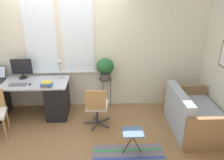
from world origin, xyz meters
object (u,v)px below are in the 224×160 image
object	(u,v)px
couch_loveseat	(193,116)
monitor	(22,68)
folding_stool	(133,134)
desk_lamp	(60,64)
office_chair_swivel	(97,106)
potted_plant	(105,67)
keyboard	(18,85)
book_stack	(46,84)
plant_stand	(105,82)
mouse	(30,84)

from	to	relation	value
couch_loveseat	monitor	bearing A→B (deg)	75.49
folding_stool	desk_lamp	bearing A→B (deg)	132.96
monitor	office_chair_swivel	world-z (taller)	monitor
potted_plant	keyboard	bearing A→B (deg)	-165.87
office_chair_swivel	folding_stool	distance (m)	1.00
office_chair_swivel	potted_plant	size ratio (longest dim) A/B	1.82
monitor	couch_loveseat	xyz separation A→B (m)	(3.35, -0.87, -0.71)
monitor	desk_lamp	xyz separation A→B (m)	(0.79, -0.04, 0.08)
desk_lamp	book_stack	distance (m)	0.52
monitor	office_chair_swivel	size ratio (longest dim) A/B	0.51
keyboard	folding_stool	distance (m)	2.41
keyboard	office_chair_swivel	bearing A→B (deg)	-11.08
book_stack	folding_stool	size ratio (longest dim) A/B	0.50
office_chair_swivel	monitor	bearing A→B (deg)	-19.16
office_chair_swivel	plant_stand	xyz separation A→B (m)	(0.18, 0.73, 0.17)
book_stack	potted_plant	distance (m)	1.25
mouse	office_chair_swivel	size ratio (longest dim) A/B	0.08
keyboard	folding_stool	world-z (taller)	keyboard
couch_loveseat	plant_stand	distance (m)	1.91
desk_lamp	plant_stand	size ratio (longest dim) A/B	0.57
book_stack	folding_stool	xyz separation A→B (m)	(1.54, -1.02, -0.45)
monitor	folding_stool	size ratio (longest dim) A/B	0.98
monitor	desk_lamp	world-z (taller)	monitor
book_stack	mouse	bearing A→B (deg)	168.82
desk_lamp	book_stack	bearing A→B (deg)	-116.28
monitor	folding_stool	world-z (taller)	monitor
keyboard	mouse	xyz separation A→B (m)	(0.24, -0.02, 0.01)
mouse	desk_lamp	xyz separation A→B (m)	(0.54, 0.34, 0.28)
mouse	folding_stool	world-z (taller)	mouse
keyboard	office_chair_swivel	world-z (taller)	office_chair_swivel
office_chair_swivel	couch_loveseat	size ratio (longest dim) A/B	0.63
desk_lamp	office_chair_swivel	distance (m)	1.16
plant_stand	folding_stool	xyz separation A→B (m)	(0.40, -1.54, -0.24)
keyboard	mouse	distance (m)	0.24
keyboard	book_stack	bearing A→B (deg)	-8.31
mouse	desk_lamp	world-z (taller)	desk_lamp
desk_lamp	book_stack	size ratio (longest dim) A/B	1.86
mouse	folding_stool	bearing A→B (deg)	-30.24
mouse	keyboard	bearing A→B (deg)	175.79
mouse	plant_stand	world-z (taller)	mouse
keyboard	plant_stand	distance (m)	1.76
monitor	office_chair_swivel	bearing A→B (deg)	-23.29
monitor	potted_plant	world-z (taller)	monitor
office_chair_swivel	folding_stool	world-z (taller)	office_chair_swivel
office_chair_swivel	book_stack	bearing A→B (deg)	-8.59
desk_lamp	plant_stand	xyz separation A→B (m)	(0.93, 0.10, -0.46)
desk_lamp	office_chair_swivel	xyz separation A→B (m)	(0.75, -0.62, -0.63)
mouse	office_chair_swivel	distance (m)	1.36
monitor	book_stack	size ratio (longest dim) A/B	1.96
desk_lamp	plant_stand	distance (m)	1.04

